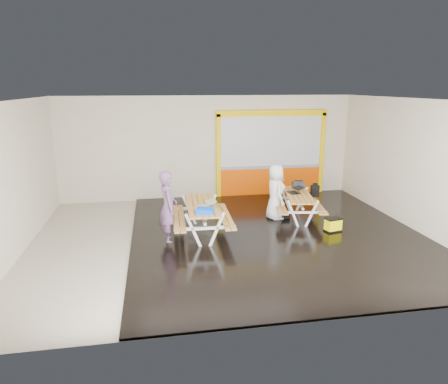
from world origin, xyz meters
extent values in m
cube|color=#B7AE9B|center=(0.00, 0.00, -0.01)|extent=(10.00, 8.00, 0.01)
cube|color=white|center=(0.00, 0.00, 3.50)|extent=(10.00, 8.00, 0.01)
cube|color=beige|center=(0.00, 4.00, 1.75)|extent=(10.00, 0.01, 3.50)
cube|color=beige|center=(0.00, -4.00, 1.75)|extent=(10.00, 0.01, 3.50)
cube|color=beige|center=(-5.00, 0.00, 1.75)|extent=(0.01, 8.00, 3.50)
cube|color=beige|center=(5.00, 0.00, 1.75)|extent=(0.01, 8.00, 3.50)
cube|color=black|center=(1.25, 0.00, 0.03)|extent=(7.50, 7.98, 0.05)
cube|color=#EB4C00|center=(2.20, 3.93, 0.50)|extent=(3.60, 0.12, 1.00)
cube|color=gray|center=(2.20, 3.93, 1.03)|extent=(3.60, 0.14, 0.10)
cube|color=silver|center=(2.20, 3.94, 1.94)|extent=(3.60, 0.08, 1.72)
cube|color=#FFCD00|center=(0.33, 3.92, 1.45)|extent=(0.14, 0.16, 2.90)
cube|color=#FFCD00|center=(4.07, 3.92, 1.45)|extent=(0.14, 0.16, 2.90)
cube|color=#FFCD00|center=(2.20, 3.92, 2.90)|extent=(3.88, 0.16, 0.20)
cube|color=#C38436|center=(-0.99, 0.31, 0.84)|extent=(0.21, 2.18, 0.04)
cube|color=#C38436|center=(-0.84, 0.30, 0.84)|extent=(0.21, 2.18, 0.04)
cube|color=#C38436|center=(-0.68, 0.30, 0.84)|extent=(0.21, 2.18, 0.04)
cube|color=#C38436|center=(-0.53, 0.29, 0.84)|extent=(0.21, 2.18, 0.04)
cube|color=#C38436|center=(-0.38, 0.29, 0.84)|extent=(0.21, 2.18, 0.04)
cube|color=white|center=(-0.99, -0.52, 0.46)|extent=(0.40, 0.08, 0.87)
cube|color=white|center=(-0.43, -0.54, 0.46)|extent=(0.40, 0.08, 0.87)
cube|color=white|center=(-0.71, -0.53, 0.51)|extent=(1.49, 0.11, 0.07)
cube|color=white|center=(-0.71, -0.53, 0.79)|extent=(0.74, 0.09, 0.07)
cube|color=white|center=(-0.94, 1.13, 0.46)|extent=(0.40, 0.08, 0.87)
cube|color=white|center=(-0.37, 1.11, 0.46)|extent=(0.40, 0.08, 0.87)
cube|color=white|center=(-0.66, 1.12, 0.51)|extent=(1.49, 0.11, 0.07)
cube|color=white|center=(-0.66, 1.12, 0.79)|extent=(0.74, 0.09, 0.07)
cube|color=white|center=(-0.68, 0.30, 0.63)|extent=(0.12, 1.78, 0.07)
cube|color=#C38436|center=(-1.36, 0.32, 0.52)|extent=(0.20, 2.18, 0.04)
cube|color=#C38436|center=(-1.21, 0.31, 0.52)|extent=(0.20, 2.18, 0.04)
cube|color=#C38436|center=(-0.16, 0.28, 0.52)|extent=(0.20, 2.18, 0.04)
cube|color=#C38436|center=(-0.01, 0.28, 0.52)|extent=(0.20, 2.18, 0.04)
cube|color=#C38436|center=(1.95, 1.17, 0.76)|extent=(0.46, 1.94, 0.04)
cube|color=#C38436|center=(2.09, 1.15, 0.76)|extent=(0.46, 1.94, 0.04)
cube|color=#C38436|center=(2.23, 1.12, 0.76)|extent=(0.46, 1.94, 0.04)
cube|color=#C38436|center=(2.36, 1.10, 0.76)|extent=(0.46, 1.94, 0.04)
cube|color=#C38436|center=(2.50, 1.07, 0.76)|extent=(0.46, 1.94, 0.04)
cube|color=white|center=(1.85, 0.44, 0.42)|extent=(0.37, 0.12, 0.78)
cube|color=white|center=(2.34, 0.35, 0.42)|extent=(0.37, 0.12, 0.78)
cube|color=white|center=(2.10, 0.39, 0.46)|extent=(1.33, 0.29, 0.06)
cube|color=white|center=(2.10, 0.39, 0.71)|extent=(0.66, 0.17, 0.06)
cube|color=white|center=(2.11, 1.90, 0.42)|extent=(0.37, 0.12, 0.78)
cube|color=white|center=(2.61, 1.81, 0.42)|extent=(0.37, 0.12, 0.78)
cube|color=white|center=(2.36, 1.85, 0.46)|extent=(1.33, 0.29, 0.06)
cube|color=white|center=(2.36, 1.85, 0.71)|extent=(0.66, 0.17, 0.06)
cube|color=white|center=(2.23, 1.12, 0.57)|extent=(0.34, 1.58, 0.06)
cube|color=#C38436|center=(1.63, 1.23, 0.47)|extent=(0.46, 1.94, 0.04)
cube|color=#C38436|center=(1.76, 1.21, 0.47)|extent=(0.46, 1.94, 0.04)
cube|color=#C38436|center=(2.69, 1.04, 0.47)|extent=(0.46, 1.94, 0.04)
cube|color=#C38436|center=(2.82, 1.02, 0.47)|extent=(0.46, 1.94, 0.04)
imported|color=#6E4C73|center=(-1.56, 0.04, 0.91)|extent=(0.50, 0.71, 1.84)
imported|color=white|center=(1.58, 1.27, 0.82)|extent=(0.58, 0.84, 1.63)
cube|color=silver|center=(-0.66, 0.01, 0.88)|extent=(0.28, 0.40, 0.02)
cube|color=silver|center=(-0.49, 0.01, 1.01)|extent=(0.26, 0.40, 0.08)
cube|color=silver|center=(-0.50, 0.01, 1.01)|extent=(0.22, 0.35, 0.06)
cube|color=black|center=(2.12, 1.27, 0.79)|extent=(0.32, 0.40, 0.02)
cube|color=black|center=(2.28, 1.29, 0.92)|extent=(0.30, 0.40, 0.07)
cube|color=silver|center=(2.28, 1.29, 0.92)|extent=(0.26, 0.35, 0.06)
cube|color=blue|center=(-0.70, -0.46, 0.92)|extent=(0.47, 0.40, 0.12)
cube|color=black|center=(2.51, 1.93, 0.86)|extent=(0.37, 0.19, 0.17)
cylinder|color=black|center=(2.51, 1.93, 0.98)|extent=(0.28, 0.02, 0.02)
cube|color=black|center=(2.97, 1.68, 0.69)|extent=(0.26, 0.18, 0.35)
cylinder|color=black|center=(2.97, 1.68, 0.89)|extent=(0.17, 0.17, 0.09)
cube|color=black|center=(1.79, 1.27, 0.13)|extent=(0.42, 0.32, 0.16)
cube|color=black|center=(2.78, -0.09, 0.07)|extent=(0.48, 0.37, 0.04)
cube|color=#FAE900|center=(2.78, -0.09, 0.23)|extent=(0.45, 0.34, 0.32)
cube|color=black|center=(2.78, -0.09, 0.40)|extent=(0.48, 0.37, 0.03)
camera|label=1|loc=(-1.83, -9.61, 3.84)|focal=32.38mm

